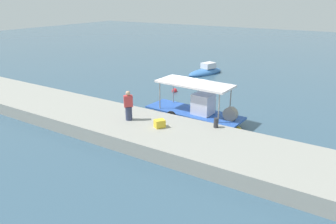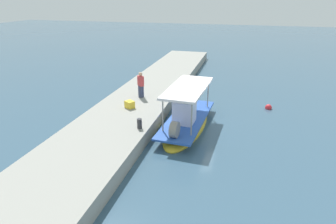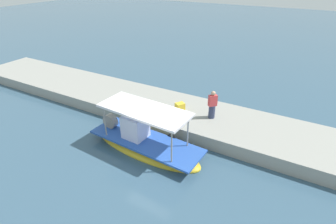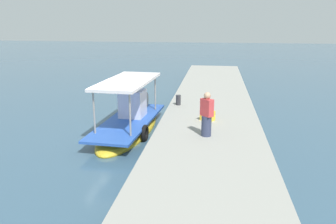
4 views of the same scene
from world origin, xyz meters
name	(u,v)px [view 3 (image 3 of 4)]	position (x,y,z in m)	size (l,w,h in m)	color
ground_plane	(156,157)	(0.00, 0.00, 0.00)	(120.00, 120.00, 0.00)	#38576D
dock_quay	(190,116)	(0.00, -3.87, 0.37)	(36.00, 4.15, 0.74)	#98968E
main_fishing_boat	(144,142)	(0.89, -0.32, 0.39)	(6.35, 2.29, 2.70)	gold
fisherman_near_bollard	(212,106)	(-1.37, -3.78, 1.48)	(0.51, 0.51, 1.63)	#323A56
mooring_bollard	(131,107)	(3.08, -2.25, 0.99)	(0.24, 0.24, 0.50)	#2D2D33
cargo_crate	(180,106)	(0.62, -3.77, 0.94)	(0.51, 0.41, 0.41)	yellow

